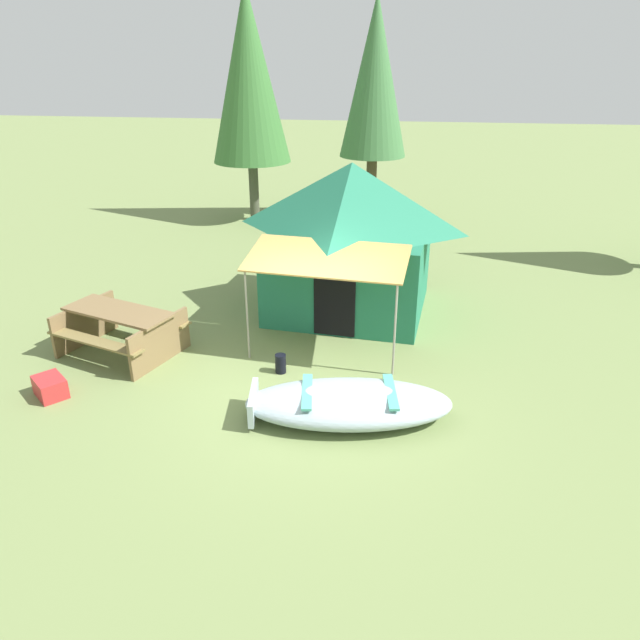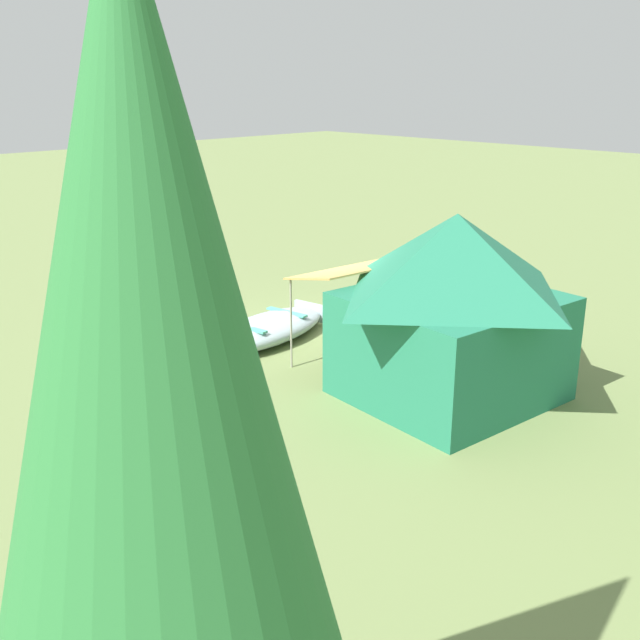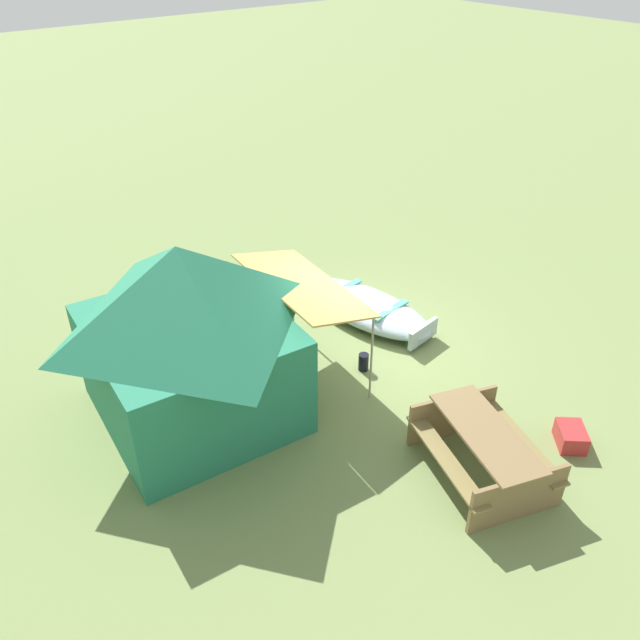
{
  "view_description": "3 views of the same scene",
  "coord_description": "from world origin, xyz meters",
  "px_view_note": "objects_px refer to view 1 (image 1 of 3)",
  "views": [
    {
      "loc": [
        1.37,
        -7.8,
        4.76
      ],
      "look_at": [
        0.12,
        0.78,
        0.82
      ],
      "focal_mm": 33.02,
      "sensor_mm": 36.0,
      "label": 1
    },
    {
      "loc": [
        9.46,
        9.63,
        4.88
      ],
      "look_at": [
        1.12,
        1.12,
        0.94
      ],
      "focal_mm": 41.76,
      "sensor_mm": 36.0,
      "label": 2
    },
    {
      "loc": [
        -7.1,
        6.59,
        6.86
      ],
      "look_at": [
        0.18,
        0.88,
        0.87
      ],
      "focal_mm": 36.22,
      "sensor_mm": 36.0,
      "label": 3
    }
  ],
  "objects_px": {
    "picnic_table": "(120,326)",
    "cooler_box": "(50,387)",
    "beached_rowboat": "(348,403)",
    "pine_tree_back_right": "(375,78)",
    "canvas_cabin_tent": "(350,236)",
    "pine_tree_back_left": "(249,76)",
    "fuel_can": "(281,364)"
  },
  "relations": [
    {
      "from": "canvas_cabin_tent",
      "to": "cooler_box",
      "type": "height_order",
      "value": "canvas_cabin_tent"
    },
    {
      "from": "cooler_box",
      "to": "pine_tree_back_right",
      "type": "distance_m",
      "value": 12.69
    },
    {
      "from": "pine_tree_back_right",
      "to": "picnic_table",
      "type": "bearing_deg",
      "value": -110.29
    },
    {
      "from": "beached_rowboat",
      "to": "fuel_can",
      "type": "relative_size",
      "value": 9.67
    },
    {
      "from": "beached_rowboat",
      "to": "picnic_table",
      "type": "distance_m",
      "value": 4.34
    },
    {
      "from": "canvas_cabin_tent",
      "to": "cooler_box",
      "type": "bearing_deg",
      "value": -135.9
    },
    {
      "from": "fuel_can",
      "to": "pine_tree_back_right",
      "type": "relative_size",
      "value": 0.05
    },
    {
      "from": "beached_rowboat",
      "to": "pine_tree_back_left",
      "type": "bearing_deg",
      "value": 110.73
    },
    {
      "from": "pine_tree_back_right",
      "to": "fuel_can",
      "type": "bearing_deg",
      "value": -94.34
    },
    {
      "from": "fuel_can",
      "to": "pine_tree_back_left",
      "type": "height_order",
      "value": "pine_tree_back_left"
    },
    {
      "from": "beached_rowboat",
      "to": "pine_tree_back_left",
      "type": "xyz_separation_m",
      "value": [
        -4.0,
        10.57,
        3.94
      ]
    },
    {
      "from": "beached_rowboat",
      "to": "cooler_box",
      "type": "bearing_deg",
      "value": -179.21
    },
    {
      "from": "picnic_table",
      "to": "pine_tree_back_left",
      "type": "bearing_deg",
      "value": 89.53
    },
    {
      "from": "picnic_table",
      "to": "cooler_box",
      "type": "xyz_separation_m",
      "value": [
        -0.45,
        -1.53,
        -0.35
      ]
    },
    {
      "from": "beached_rowboat",
      "to": "pine_tree_back_right",
      "type": "bearing_deg",
      "value": 92.26
    },
    {
      "from": "canvas_cabin_tent",
      "to": "pine_tree_back_left",
      "type": "relative_size",
      "value": 0.66
    },
    {
      "from": "picnic_table",
      "to": "pine_tree_back_right",
      "type": "bearing_deg",
      "value": 69.71
    },
    {
      "from": "pine_tree_back_left",
      "to": "pine_tree_back_right",
      "type": "relative_size",
      "value": 1.04
    },
    {
      "from": "beached_rowboat",
      "to": "pine_tree_back_right",
      "type": "height_order",
      "value": "pine_tree_back_right"
    },
    {
      "from": "fuel_can",
      "to": "pine_tree_back_right",
      "type": "distance_m",
      "value": 10.9
    },
    {
      "from": "beached_rowboat",
      "to": "pine_tree_back_right",
      "type": "relative_size",
      "value": 0.49
    },
    {
      "from": "cooler_box",
      "to": "pine_tree_back_right",
      "type": "bearing_deg",
      "value": 70.21
    },
    {
      "from": "canvas_cabin_tent",
      "to": "picnic_table",
      "type": "bearing_deg",
      "value": -145.99
    },
    {
      "from": "cooler_box",
      "to": "picnic_table",
      "type": "bearing_deg",
      "value": 73.53
    },
    {
      "from": "picnic_table",
      "to": "pine_tree_back_left",
      "type": "distance_m",
      "value": 9.83
    },
    {
      "from": "cooler_box",
      "to": "pine_tree_back_left",
      "type": "height_order",
      "value": "pine_tree_back_left"
    },
    {
      "from": "cooler_box",
      "to": "beached_rowboat",
      "type": "bearing_deg",
      "value": 0.79
    },
    {
      "from": "canvas_cabin_tent",
      "to": "pine_tree_back_left",
      "type": "distance_m",
      "value": 8.0
    },
    {
      "from": "canvas_cabin_tent",
      "to": "pine_tree_back_right",
      "type": "distance_m",
      "value": 7.77
    },
    {
      "from": "canvas_cabin_tent",
      "to": "pine_tree_back_left",
      "type": "xyz_separation_m",
      "value": [
        -3.62,
        6.61,
        2.66
      ]
    },
    {
      "from": "beached_rowboat",
      "to": "cooler_box",
      "type": "height_order",
      "value": "beached_rowboat"
    },
    {
      "from": "canvas_cabin_tent",
      "to": "pine_tree_back_left",
      "type": "height_order",
      "value": "pine_tree_back_left"
    }
  ]
}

